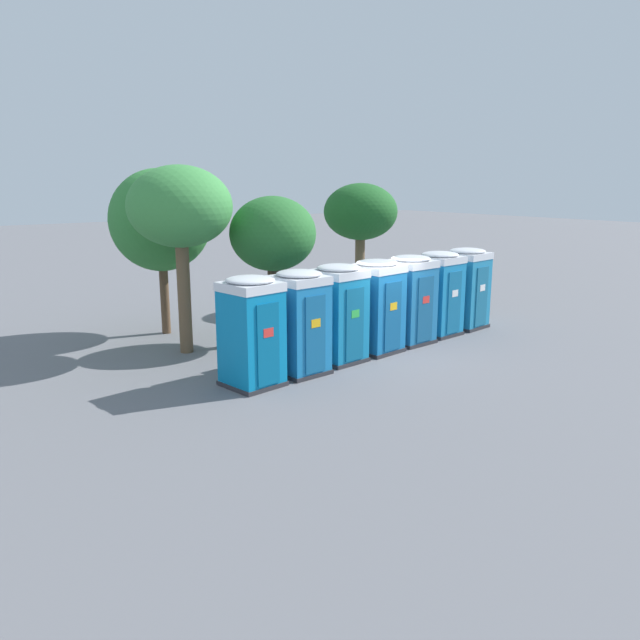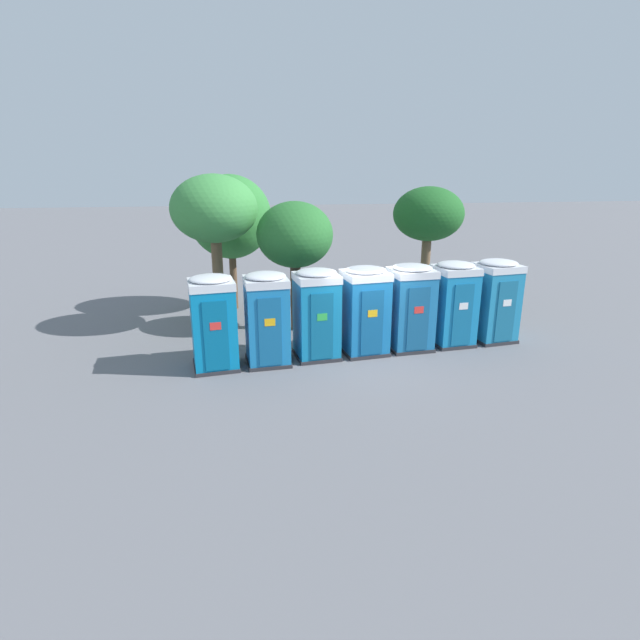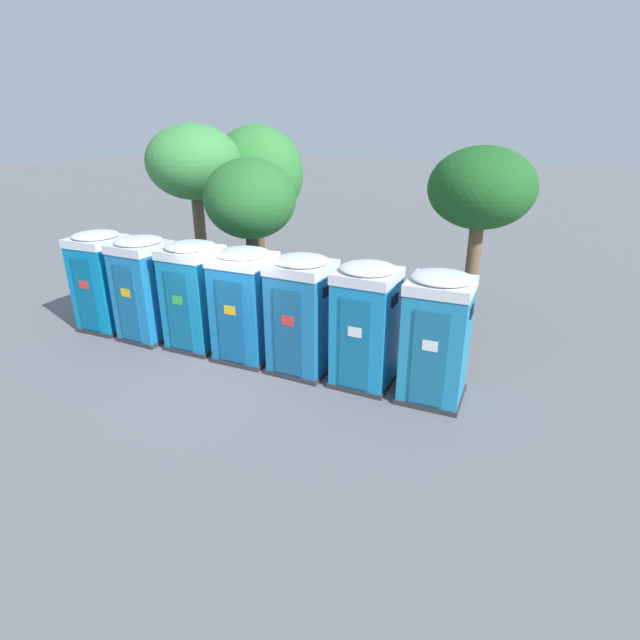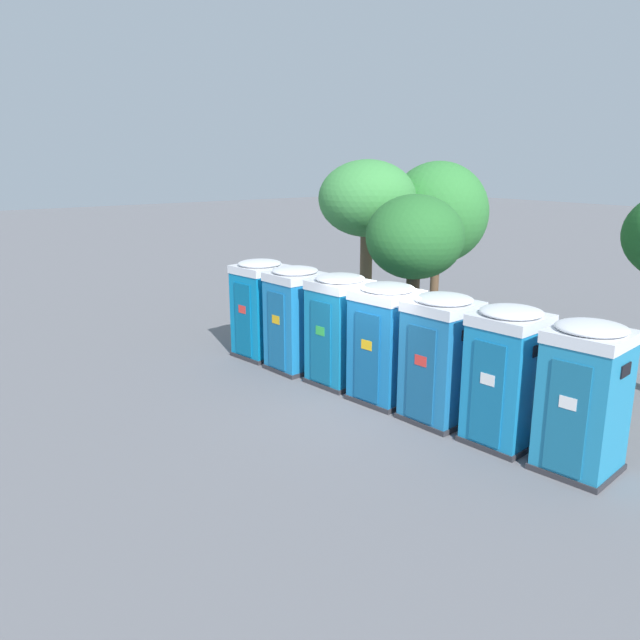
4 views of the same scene
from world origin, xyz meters
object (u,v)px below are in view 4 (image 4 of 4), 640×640
object	(u,v)px
portapotty_5	(506,375)
street_tree_3	(415,239)
portapotty_1	(295,318)
street_tree_0	(438,213)
street_tree_2	(367,200)
portapotty_2	(339,329)
portapotty_6	(584,397)
portapotty_0	(261,308)
portapotty_4	(440,358)
portapotty_3	(385,342)

from	to	relation	value
portapotty_5	street_tree_3	xyz separation A→B (m)	(-4.52, 2.15, 1.82)
portapotty_1	street_tree_0	world-z (taller)	street_tree_0
portapotty_1	portapotty_5	xyz separation A→B (m)	(5.62, 0.69, -0.00)
street_tree_0	street_tree_2	world-z (taller)	street_tree_2
portapotty_2	street_tree_2	bearing A→B (deg)	131.20
street_tree_0	street_tree_3	size ratio (longest dim) A/B	1.18
street_tree_3	portapotty_6	bearing A→B (deg)	-18.76
portapotty_0	portapotty_6	xyz separation A→B (m)	(8.44, 0.95, -0.00)
street_tree_0	portapotty_4	bearing A→B (deg)	-45.89
portapotty_0	portapotty_5	size ratio (longest dim) A/B	1.00
street_tree_0	street_tree_2	xyz separation A→B (m)	(-0.45, -2.40, 0.45)
portapotty_0	portapotty_6	size ratio (longest dim) A/B	1.00
portapotty_0	portapotty_6	bearing A→B (deg)	6.42
portapotty_4	portapotty_6	distance (m)	2.83
portapotty_3	street_tree_2	world-z (taller)	street_tree_2
portapotty_4	street_tree_3	xyz separation A→B (m)	(-3.12, 2.33, 1.82)
street_tree_2	portapotty_0	bearing A→B (deg)	-90.39
street_tree_0	street_tree_3	xyz separation A→B (m)	(2.03, -2.98, -0.33)
street_tree_0	street_tree_3	distance (m)	3.63
portapotty_4	street_tree_0	size ratio (longest dim) A/B	0.51
portapotty_3	street_tree_3	bearing A→B (deg)	124.60
portapotty_2	street_tree_0	size ratio (longest dim) A/B	0.51
portapotty_5	portapotty_6	size ratio (longest dim) A/B	1.00
portapotty_0	portapotty_1	world-z (taller)	same
portapotty_5	street_tree_2	world-z (taller)	street_tree_2
portapotty_6	portapotty_2	bearing A→B (deg)	-174.10
portapotty_5	street_tree_2	xyz separation A→B (m)	(-7.01, 2.74, 2.60)
portapotty_0	portapotty_6	distance (m)	8.49
portapotty_5	street_tree_2	bearing A→B (deg)	158.67
portapotty_5	street_tree_0	size ratio (longest dim) A/B	0.51
portapotty_5	portapotty_6	distance (m)	1.42
portapotty_0	street_tree_2	distance (m)	4.40
portapotty_2	portapotty_6	world-z (taller)	same
portapotty_3	portapotty_0	bearing A→B (deg)	-173.43
portapotty_4	portapotty_5	bearing A→B (deg)	7.27
portapotty_0	street_tree_0	size ratio (longest dim) A/B	0.51
portapotty_1	portapotty_4	bearing A→B (deg)	6.93
portapotty_0	portapotty_2	world-z (taller)	same
portapotty_1	portapotty_6	size ratio (longest dim) A/B	1.00
portapotty_0	portapotty_4	size ratio (longest dim) A/B	1.00
portapotty_1	street_tree_3	world-z (taller)	street_tree_3
portapotty_0	portapotty_1	bearing A→B (deg)	4.88
portapotty_1	portapotty_3	distance (m)	2.83
portapotty_0	portapotty_1	size ratio (longest dim) A/B	1.00
portapotty_4	portapotty_0	bearing A→B (deg)	-173.58
portapotty_3	portapotty_6	xyz separation A→B (m)	(4.22, 0.46, 0.00)
portapotty_0	street_tree_2	xyz separation A→B (m)	(0.02, 3.55, 2.60)
portapotty_1	street_tree_0	xyz separation A→B (m)	(-0.94, 5.83, 2.15)
portapotty_0	portapotty_5	distance (m)	7.08
portapotty_2	portapotty_5	xyz separation A→B (m)	(4.22, 0.44, 0.00)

